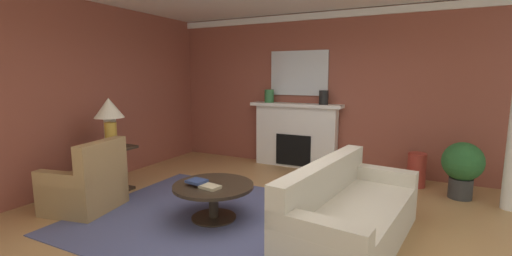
# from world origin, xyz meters

# --- Properties ---
(ground_plane) EXTENTS (8.36, 8.36, 0.00)m
(ground_plane) POSITION_xyz_m (0.00, 0.00, 0.00)
(ground_plane) COLOR tan
(wall_fireplace) EXTENTS (7.03, 0.12, 2.95)m
(wall_fireplace) POSITION_xyz_m (0.00, 2.91, 1.47)
(wall_fireplace) COLOR brown
(wall_fireplace) RESTS_ON ground_plane
(wall_window) EXTENTS (0.12, 6.29, 2.95)m
(wall_window) POSITION_xyz_m (-3.27, 0.30, 1.47)
(wall_window) COLOR brown
(wall_window) RESTS_ON ground_plane
(crown_moulding) EXTENTS (7.03, 0.08, 0.12)m
(crown_moulding) POSITION_xyz_m (0.00, 2.83, 2.87)
(crown_moulding) COLOR white
(area_rug) EXTENTS (3.29, 2.71, 0.01)m
(area_rug) POSITION_xyz_m (-0.62, -0.14, 0.01)
(area_rug) COLOR #4C517A
(area_rug) RESTS_ON ground_plane
(fireplace) EXTENTS (1.80, 0.35, 1.25)m
(fireplace) POSITION_xyz_m (-0.59, 2.70, 0.59)
(fireplace) COLOR white
(fireplace) RESTS_ON ground_plane
(mantel_mirror) EXTENTS (1.15, 0.04, 0.85)m
(mantel_mirror) POSITION_xyz_m (-0.59, 2.82, 1.82)
(mantel_mirror) COLOR silver
(sofa) EXTENTS (1.17, 2.20, 0.85)m
(sofa) POSITION_xyz_m (1.01, 0.01, 0.30)
(sofa) COLOR beige
(sofa) RESTS_ON ground_plane
(armchair_near_window) EXTENTS (0.94, 0.94, 0.95)m
(armchair_near_window) POSITION_xyz_m (-2.30, -0.65, 0.31)
(armchair_near_window) COLOR #9E7A4C
(armchair_near_window) RESTS_ON ground_plane
(coffee_table) EXTENTS (1.00, 1.00, 0.45)m
(coffee_table) POSITION_xyz_m (-0.62, -0.14, 0.34)
(coffee_table) COLOR #2D2319
(coffee_table) RESTS_ON ground_plane
(side_table) EXTENTS (0.56, 0.56, 0.70)m
(side_table) POSITION_xyz_m (-2.60, 0.04, 0.40)
(side_table) COLOR #2D2319
(side_table) RESTS_ON ground_plane
(table_lamp) EXTENTS (0.44, 0.44, 0.75)m
(table_lamp) POSITION_xyz_m (-2.60, 0.04, 1.22)
(table_lamp) COLOR beige
(table_lamp) RESTS_ON side_table
(vase_mantel_right) EXTENTS (0.17, 0.17, 0.26)m
(vase_mantel_right) POSITION_xyz_m (-0.04, 2.65, 1.38)
(vase_mantel_right) COLOR black
(vase_mantel_right) RESTS_ON fireplace
(vase_tall_corner) EXTENTS (0.28, 0.28, 0.55)m
(vase_tall_corner) POSITION_xyz_m (1.59, 2.40, 0.28)
(vase_tall_corner) COLOR #9E3328
(vase_tall_corner) RESTS_ON ground_plane
(vase_mantel_left) EXTENTS (0.19, 0.19, 0.26)m
(vase_mantel_left) POSITION_xyz_m (-1.14, 2.65, 1.38)
(vase_mantel_left) COLOR #33703D
(vase_mantel_left) RESTS_ON fireplace
(vase_on_side_table) EXTENTS (0.17, 0.17, 0.40)m
(vase_on_side_table) POSITION_xyz_m (-2.45, -0.08, 0.90)
(vase_on_side_table) COLOR #B7892D
(vase_on_side_table) RESTS_ON side_table
(book_red_cover) EXTENTS (0.27, 0.20, 0.04)m
(book_red_cover) POSITION_xyz_m (-0.57, -0.29, 0.47)
(book_red_cover) COLOR tan
(book_red_cover) RESTS_ON coffee_table
(book_art_folio) EXTENTS (0.24, 0.22, 0.03)m
(book_art_folio) POSITION_xyz_m (-0.78, -0.27, 0.50)
(book_art_folio) COLOR navy
(book_art_folio) RESTS_ON coffee_table
(potted_plant) EXTENTS (0.56, 0.56, 0.83)m
(potted_plant) POSITION_xyz_m (2.19, 2.10, 0.49)
(potted_plant) COLOR #333333
(potted_plant) RESTS_ON ground_plane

